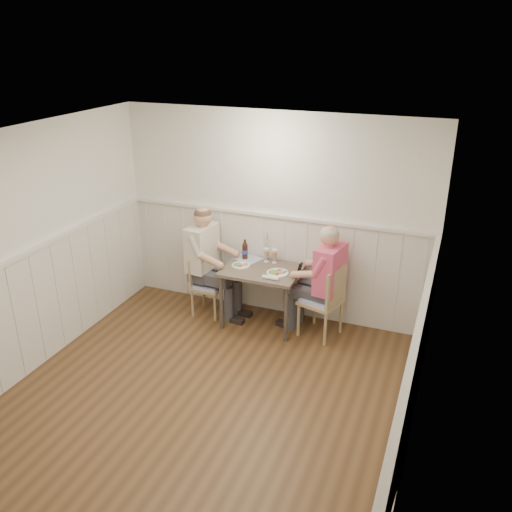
# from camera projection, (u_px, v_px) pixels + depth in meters

# --- Properties ---
(ground_plane) EXTENTS (4.50, 4.50, 0.00)m
(ground_plane) POSITION_uv_depth(u_px,v_px,m) (196.00, 410.00, 5.33)
(ground_plane) COLOR #4C321B
(room_shell) EXTENTS (4.04, 4.54, 2.60)m
(room_shell) POSITION_uv_depth(u_px,v_px,m) (189.00, 269.00, 4.74)
(room_shell) COLOR white
(room_shell) RESTS_ON ground
(wainscot) EXTENTS (4.00, 4.49, 1.34)m
(wainscot) POSITION_uv_depth(u_px,v_px,m) (224.00, 317.00, 5.65)
(wainscot) COLOR silver
(wainscot) RESTS_ON ground
(dining_table) EXTENTS (0.94, 0.70, 0.75)m
(dining_table) POSITION_uv_depth(u_px,v_px,m) (262.00, 276.00, 6.66)
(dining_table) COLOR #52453F
(dining_table) RESTS_ON ground
(chair_right) EXTENTS (0.54, 0.54, 0.92)m
(chair_right) POSITION_uv_depth(u_px,v_px,m) (325.00, 299.00, 6.43)
(chair_right) COLOR tan
(chair_right) RESTS_ON ground
(chair_left) EXTENTS (0.38, 0.38, 0.80)m
(chair_left) POSITION_uv_depth(u_px,v_px,m) (205.00, 283.00, 7.00)
(chair_left) COLOR tan
(chair_left) RESTS_ON ground
(man_in_pink) EXTENTS (0.71, 0.50, 1.42)m
(man_in_pink) POSITION_uv_depth(u_px,v_px,m) (325.00, 289.00, 6.44)
(man_in_pink) COLOR #3F3F47
(man_in_pink) RESTS_ON ground
(diner_cream) EXTENTS (0.70, 0.49, 1.46)m
(diner_cream) POSITION_uv_depth(u_px,v_px,m) (206.00, 269.00, 6.97)
(diner_cream) COLOR #3F3F47
(diner_cream) RESTS_ON ground
(plate_man) EXTENTS (0.26, 0.26, 0.07)m
(plate_man) POSITION_uv_depth(u_px,v_px,m) (277.00, 272.00, 6.48)
(plate_man) COLOR white
(plate_man) RESTS_ON dining_table
(plate_diner) EXTENTS (0.23, 0.23, 0.06)m
(plate_diner) POSITION_uv_depth(u_px,v_px,m) (240.00, 265.00, 6.69)
(plate_diner) COLOR white
(plate_diner) RESTS_ON dining_table
(beer_glass_a) EXTENTS (0.07, 0.07, 0.18)m
(beer_glass_a) POSITION_uv_depth(u_px,v_px,m) (275.00, 254.00, 6.74)
(beer_glass_a) COLOR silver
(beer_glass_a) RESTS_ON dining_table
(beer_glass_b) EXTENTS (0.07, 0.07, 0.18)m
(beer_glass_b) POSITION_uv_depth(u_px,v_px,m) (266.00, 253.00, 6.78)
(beer_glass_b) COLOR silver
(beer_glass_b) RESTS_ON dining_table
(beer_bottle) EXTENTS (0.07, 0.07, 0.26)m
(beer_bottle) POSITION_uv_depth(u_px,v_px,m) (245.00, 250.00, 6.86)
(beer_bottle) COLOR black
(beer_bottle) RESTS_ON dining_table
(rolled_napkin) EXTENTS (0.20, 0.05, 0.04)m
(rolled_napkin) POSITION_uv_depth(u_px,v_px,m) (271.00, 278.00, 6.33)
(rolled_napkin) COLOR white
(rolled_napkin) RESTS_ON dining_table
(grass_vase) EXTENTS (0.04, 0.04, 0.37)m
(grass_vase) POSITION_uv_depth(u_px,v_px,m) (265.00, 247.00, 6.84)
(grass_vase) COLOR silver
(grass_vase) RESTS_ON dining_table
(gingham_mat) EXTENTS (0.41, 0.37, 0.01)m
(gingham_mat) POSITION_uv_depth(u_px,v_px,m) (248.00, 258.00, 6.91)
(gingham_mat) COLOR #5563B5
(gingham_mat) RESTS_ON dining_table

